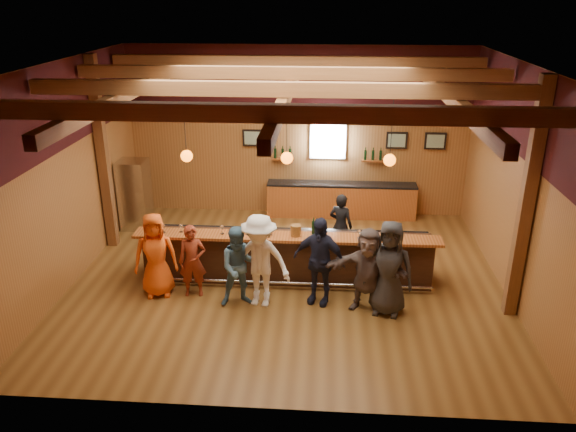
{
  "coord_description": "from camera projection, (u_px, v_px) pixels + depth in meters",
  "views": [
    {
      "loc": [
        0.78,
        -10.61,
        5.77
      ],
      "look_at": [
        0.0,
        0.3,
        1.35
      ],
      "focal_mm": 35.0,
      "sensor_mm": 36.0,
      "label": 1
    }
  ],
  "objects": [
    {
      "name": "glass_a",
      "position": [
        163.0,
        226.0,
        11.53
      ],
      "size": [
        0.09,
        0.09,
        0.2
      ],
      "color": "silver",
      "rests_on": "bar_counter"
    },
    {
      "name": "bartender",
      "position": [
        341.0,
        226.0,
        12.81
      ],
      "size": [
        0.65,
        0.55,
        1.53
      ],
      "primitive_type": "imported",
      "rotation": [
        0.0,
        0.0,
        2.75
      ],
      "color": "black",
      "rests_on": "ground"
    },
    {
      "name": "glass_c",
      "position": [
        222.0,
        228.0,
        11.47
      ],
      "size": [
        0.08,
        0.08,
        0.19
      ],
      "color": "silver",
      "rests_on": "bar_counter"
    },
    {
      "name": "bottle_b",
      "position": [
        317.0,
        228.0,
        11.5
      ],
      "size": [
        0.07,
        0.07,
        0.34
      ],
      "color": "black",
      "rests_on": "bar_counter"
    },
    {
      "name": "bar_counter",
      "position": [
        288.0,
        255.0,
        11.96
      ],
      "size": [
        6.3,
        1.07,
        1.11
      ],
      "color": "black",
      "rests_on": "ground"
    },
    {
      "name": "stainless_fridge",
      "position": [
        135.0,
        194.0,
        14.36
      ],
      "size": [
        0.7,
        0.7,
        1.8
      ],
      "primitive_type": "cube",
      "color": "silver",
      "rests_on": "ground"
    },
    {
      "name": "customer_redvest",
      "position": [
        193.0,
        261.0,
        11.17
      ],
      "size": [
        0.59,
        0.43,
        1.5
      ],
      "primitive_type": "imported",
      "rotation": [
        0.0,
        0.0,
        0.14
      ],
      "color": "maroon",
      "rests_on": "ground"
    },
    {
      "name": "glass_e",
      "position": [
        271.0,
        229.0,
        11.44
      ],
      "size": [
        0.08,
        0.08,
        0.18
      ],
      "color": "silver",
      "rests_on": "bar_counter"
    },
    {
      "name": "glass_f",
      "position": [
        319.0,
        232.0,
        11.28
      ],
      "size": [
        0.08,
        0.08,
        0.19
      ],
      "color": "silver",
      "rests_on": "bar_counter"
    },
    {
      "name": "bottle_a",
      "position": [
        314.0,
        227.0,
        11.48
      ],
      "size": [
        0.08,
        0.08,
        0.36
      ],
      "color": "black",
      "rests_on": "bar_counter"
    },
    {
      "name": "room",
      "position": [
        287.0,
        132.0,
        10.87
      ],
      "size": [
        9.04,
        9.0,
        4.52
      ],
      "color": "brown",
      "rests_on": "ground"
    },
    {
      "name": "customer_white",
      "position": [
        260.0,
        261.0,
        10.74
      ],
      "size": [
        1.34,
        0.93,
        1.89
      ],
      "primitive_type": "imported",
      "rotation": [
        0.0,
        0.0,
        -0.2
      ],
      "color": "white",
      "rests_on": "ground"
    },
    {
      "name": "customer_navy",
      "position": [
        319.0,
        261.0,
        10.85
      ],
      "size": [
        1.14,
        0.75,
        1.8
      ],
      "primitive_type": "imported",
      "rotation": [
        0.0,
        0.0,
        -0.31
      ],
      "color": "#1B1F37",
      "rests_on": "ground"
    },
    {
      "name": "customer_brown",
      "position": [
        367.0,
        270.0,
        10.62
      ],
      "size": [
        1.63,
        0.83,
        1.69
      ],
      "primitive_type": "imported",
      "rotation": [
        0.0,
        0.0,
        -0.22
      ],
      "color": "#604F4C",
      "rests_on": "ground"
    },
    {
      "name": "glass_d",
      "position": [
        248.0,
        230.0,
        11.43
      ],
      "size": [
        0.07,
        0.07,
        0.16
      ],
      "color": "silver",
      "rests_on": "bar_counter"
    },
    {
      "name": "pendant_lights",
      "position": [
        287.0,
        158.0,
        11.01
      ],
      "size": [
        4.24,
        0.24,
        1.37
      ],
      "color": "black",
      "rests_on": "room"
    },
    {
      "name": "wine_shelves",
      "position": [
        327.0,
        157.0,
        14.95
      ],
      "size": [
        3.0,
        0.18,
        0.3
      ],
      "color": "#95461B",
      "rests_on": "room"
    },
    {
      "name": "customer_dark",
      "position": [
        389.0,
        268.0,
        10.48
      ],
      "size": [
        1.03,
        0.78,
        1.87
      ],
      "primitive_type": "imported",
      "rotation": [
        0.0,
        0.0,
        -0.22
      ],
      "color": "#2B2B2E",
      "rests_on": "ground"
    },
    {
      "name": "glass_g",
      "position": [
        359.0,
        232.0,
        11.31
      ],
      "size": [
        0.07,
        0.07,
        0.17
      ],
      "color": "silver",
      "rests_on": "bar_counter"
    },
    {
      "name": "customer_denim",
      "position": [
        240.0,
        267.0,
        10.8
      ],
      "size": [
        0.92,
        0.8,
        1.63
      ],
      "primitive_type": "imported",
      "rotation": [
        0.0,
        0.0,
        0.25
      ],
      "color": "teal",
      "rests_on": "ground"
    },
    {
      "name": "framed_pictures",
      "position": [
        361.0,
        140.0,
        14.76
      ],
      "size": [
        5.35,
        0.05,
        0.45
      ],
      "color": "black",
      "rests_on": "room"
    },
    {
      "name": "customer_orange",
      "position": [
        156.0,
        255.0,
        11.15
      ],
      "size": [
        0.96,
        0.73,
        1.75
      ],
      "primitive_type": "imported",
      "rotation": [
        0.0,
        0.0,
        0.22
      ],
      "color": "#F95B17",
      "rests_on": "ground"
    },
    {
      "name": "glass_b",
      "position": [
        181.0,
        226.0,
        11.56
      ],
      "size": [
        0.08,
        0.08,
        0.18
      ],
      "color": "silver",
      "rests_on": "bar_counter"
    },
    {
      "name": "window",
      "position": [
        328.0,
        141.0,
        14.85
      ],
      "size": [
        0.95,
        0.09,
        0.95
      ],
      "color": "silver",
      "rests_on": "room"
    },
    {
      "name": "ice_bucket",
      "position": [
        296.0,
        230.0,
        11.4
      ],
      "size": [
        0.21,
        0.21,
        0.23
      ],
      "primitive_type": "cylinder",
      "color": "brown",
      "rests_on": "bar_counter"
    },
    {
      "name": "back_bar_cabinet",
      "position": [
        341.0,
        200.0,
        15.2
      ],
      "size": [
        4.0,
        0.52,
        0.95
      ],
      "color": "#95461B",
      "rests_on": "ground"
    },
    {
      "name": "glass_h",
      "position": [
        377.0,
        234.0,
        11.2
      ],
      "size": [
        0.08,
        0.08,
        0.18
      ],
      "color": "silver",
      "rests_on": "bar_counter"
    }
  ]
}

